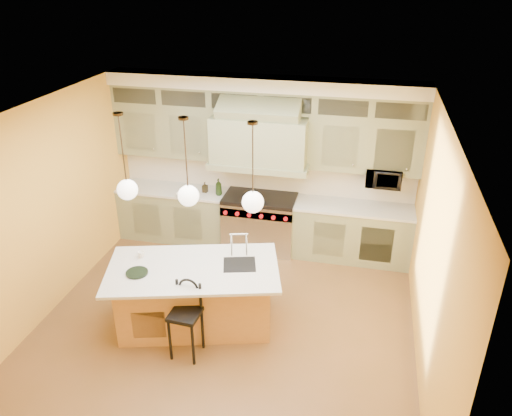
% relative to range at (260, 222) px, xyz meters
% --- Properties ---
extents(floor, '(5.00, 5.00, 0.00)m').
position_rel_range_xyz_m(floor, '(0.00, -2.14, -0.49)').
color(floor, brown).
rests_on(floor, ground).
extents(ceiling, '(5.00, 5.00, 0.00)m').
position_rel_range_xyz_m(ceiling, '(0.00, -2.14, 2.41)').
color(ceiling, white).
rests_on(ceiling, wall_back).
extents(wall_back, '(5.00, 0.00, 5.00)m').
position_rel_range_xyz_m(wall_back, '(0.00, 0.36, 0.96)').
color(wall_back, gold).
rests_on(wall_back, ground).
extents(wall_front, '(5.00, 0.00, 5.00)m').
position_rel_range_xyz_m(wall_front, '(0.00, -4.64, 0.96)').
color(wall_front, gold).
rests_on(wall_front, ground).
extents(wall_left, '(0.00, 5.00, 5.00)m').
position_rel_range_xyz_m(wall_left, '(-2.50, -2.14, 0.96)').
color(wall_left, gold).
rests_on(wall_left, ground).
extents(wall_right, '(0.00, 5.00, 5.00)m').
position_rel_range_xyz_m(wall_right, '(2.50, -2.14, 0.96)').
color(wall_right, gold).
rests_on(wall_right, ground).
extents(back_cabinetry, '(5.00, 0.77, 2.90)m').
position_rel_range_xyz_m(back_cabinetry, '(0.00, 0.09, 0.94)').
color(back_cabinetry, '#747D5C').
rests_on(back_cabinetry, floor).
extents(range, '(1.20, 0.74, 0.96)m').
position_rel_range_xyz_m(range, '(0.00, 0.00, 0.00)').
color(range, silver).
rests_on(range, floor).
extents(kitchen_island, '(2.43, 1.72, 1.35)m').
position_rel_range_xyz_m(kitchen_island, '(-0.39, -2.20, -0.01)').
color(kitchen_island, '#AF7A3E').
rests_on(kitchen_island, floor).
extents(counter_stool, '(0.38, 0.38, 1.03)m').
position_rel_range_xyz_m(counter_stool, '(-0.31, -2.77, 0.09)').
color(counter_stool, black).
rests_on(counter_stool, floor).
extents(microwave, '(0.54, 0.37, 0.30)m').
position_rel_range_xyz_m(microwave, '(1.95, 0.11, 0.96)').
color(microwave, black).
rests_on(microwave, back_cabinetry).
extents(oil_bottle_a, '(0.11, 0.11, 0.29)m').
position_rel_range_xyz_m(oil_bottle_a, '(-0.70, -0.05, 0.60)').
color(oil_bottle_a, black).
rests_on(oil_bottle_a, back_cabinetry).
extents(oil_bottle_b, '(0.09, 0.09, 0.18)m').
position_rel_range_xyz_m(oil_bottle_b, '(-0.96, 0.01, 0.55)').
color(oil_bottle_b, black).
rests_on(oil_bottle_b, back_cabinetry).
extents(fruit_bowl, '(0.28, 0.28, 0.07)m').
position_rel_range_xyz_m(fruit_bowl, '(-1.24, -0.22, 0.49)').
color(fruit_bowl, white).
rests_on(fruit_bowl, back_cabinetry).
extents(cup, '(0.10, 0.10, 0.09)m').
position_rel_range_xyz_m(cup, '(-1.14, -2.15, 0.48)').
color(cup, white).
rests_on(cup, kitchen_island).
extents(pendant_left, '(0.26, 0.26, 1.11)m').
position_rel_range_xyz_m(pendant_left, '(-1.20, -2.20, 1.46)').
color(pendant_left, '#2D2319').
rests_on(pendant_left, ceiling).
extents(pendant_center, '(0.26, 0.26, 1.11)m').
position_rel_range_xyz_m(pendant_center, '(-0.40, -2.20, 1.46)').
color(pendant_center, '#2D2319').
rests_on(pendant_center, ceiling).
extents(pendant_right, '(0.26, 0.26, 1.11)m').
position_rel_range_xyz_m(pendant_right, '(0.40, -2.20, 1.46)').
color(pendant_right, '#2D2319').
rests_on(pendant_right, ceiling).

